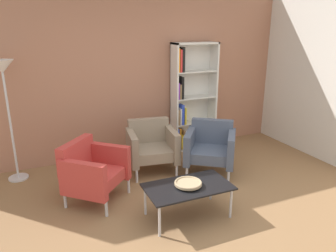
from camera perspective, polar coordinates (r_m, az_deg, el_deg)
The scene contains 9 objects.
ground_plane at distance 3.86m, azimuth 5.25°, elevation -17.15°, with size 8.32×8.32×0.00m, color olive.
brick_back_panel at distance 5.50m, azimuth -6.71°, elevation 9.68°, with size 6.40×0.12×2.90m, color #A87056.
bookshelf_tall at distance 5.78m, azimuth 3.81°, elevation 4.90°, with size 0.80×0.30×1.90m.
coffee_table_low at distance 3.83m, azimuth 3.55°, elevation -10.91°, with size 1.00×0.56×0.40m.
decorative_bowl at distance 3.80m, azimuth 3.57°, elevation -10.03°, with size 0.32×0.32×0.05m.
armchair_corner_red at distance 4.26m, azimuth -13.24°, elevation -7.57°, with size 0.95×0.95×0.78m.
armchair_by_bookshelf at distance 4.95m, azimuth 7.49°, elevation -3.63°, with size 0.95×0.93×0.78m.
armchair_near_window at distance 4.97m, azimuth -2.92°, elevation -3.43°, with size 0.80×0.75×0.78m.
floor_lamp_torchiere at distance 4.94m, azimuth -26.98°, elevation 7.00°, with size 0.32×0.32×1.74m.
Camera 1 is at (-1.56, -2.77, 2.19)m, focal length 34.53 mm.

